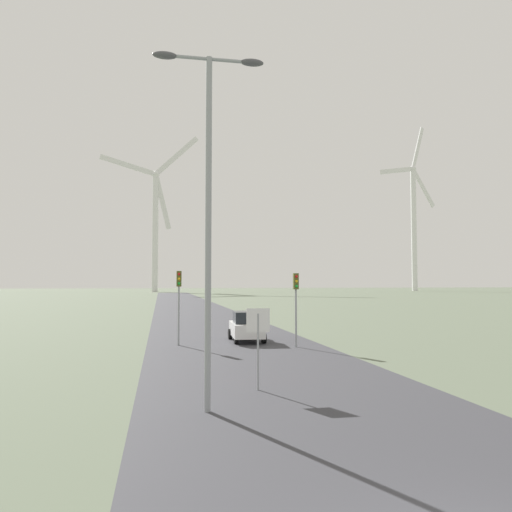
{
  "coord_description": "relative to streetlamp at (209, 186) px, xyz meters",
  "views": [
    {
      "loc": [
        -4.26,
        -5.49,
        3.63
      ],
      "look_at": [
        0.0,
        16.7,
        4.81
      ],
      "focal_mm": 35.0,
      "sensor_mm": 36.0,
      "label": 1
    }
  ],
  "objects": [
    {
      "name": "traffic_light_post_near_right",
      "position": [
        6.16,
        12.95,
        -3.36
      ],
      "size": [
        0.28,
        0.34,
        4.12
      ],
      "color": "#93999E",
      "rests_on": "ground"
    },
    {
      "name": "wind_turbine_center",
      "position": [
        101.81,
        175.56,
        24.6
      ],
      "size": [
        30.6,
        12.75,
        69.62
      ],
      "color": "white",
      "rests_on": "ground"
    },
    {
      "name": "road_surface",
      "position": [
        2.93,
        39.33,
        -6.38
      ],
      "size": [
        10.0,
        240.0,
        0.01
      ],
      "color": "#38383D",
      "rests_on": "ground"
    },
    {
      "name": "stop_sign_near",
      "position": [
        1.93,
        2.47,
        -4.46
      ],
      "size": [
        0.81,
        0.07,
        2.74
      ],
      "color": "#93999E",
      "rests_on": "ground"
    },
    {
      "name": "wind_turbine_left",
      "position": [
        -3.4,
        174.07,
        21.16
      ],
      "size": [
        36.19,
        2.6,
        59.06
      ],
      "color": "white",
      "rests_on": "ground"
    },
    {
      "name": "traffic_light_post_near_left",
      "position": [
        -0.27,
        14.96,
        -3.26
      ],
      "size": [
        0.28,
        0.34,
        4.27
      ],
      "color": "#93999E",
      "rests_on": "ground"
    },
    {
      "name": "car_approaching",
      "position": [
        3.89,
        16.13,
        -5.47
      ],
      "size": [
        2.02,
        4.19,
        1.83
      ],
      "color": "white",
      "rests_on": "ground"
    },
    {
      "name": "streetlamp",
      "position": [
        0.0,
        0.0,
        0.0
      ],
      "size": [
        3.23,
        0.32,
        10.21
      ],
      "color": "#93999E",
      "rests_on": "ground"
    }
  ]
}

